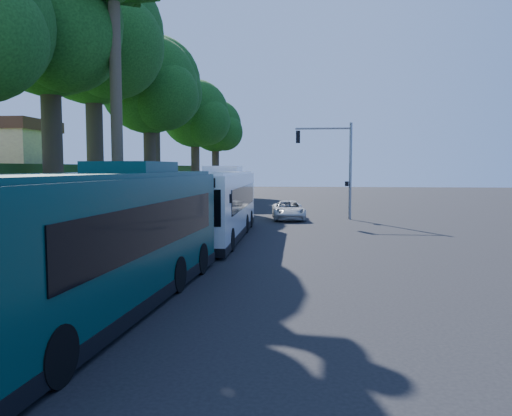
# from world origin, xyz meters

# --- Properties ---
(ground) EXTENTS (140.00, 140.00, 0.00)m
(ground) POSITION_xyz_m (0.00, 0.00, 0.00)
(ground) COLOR black
(ground) RESTS_ON ground
(sidewalk) EXTENTS (4.50, 70.00, 0.12)m
(sidewalk) POSITION_xyz_m (-7.30, 0.00, 0.06)
(sidewalk) COLOR gray
(sidewalk) RESTS_ON ground
(red_curb) EXTENTS (0.25, 30.00, 0.13)m
(red_curb) POSITION_xyz_m (-5.00, -4.00, 0.07)
(red_curb) COLOR maroon
(red_curb) RESTS_ON ground
(grass_verge) EXTENTS (8.00, 70.00, 0.06)m
(grass_verge) POSITION_xyz_m (-13.00, 5.00, 0.03)
(grass_verge) COLOR #234719
(grass_verge) RESTS_ON ground
(bus_shelter) EXTENTS (3.20, 1.51, 2.55)m
(bus_shelter) POSITION_xyz_m (-7.26, -2.86, 1.81)
(bus_shelter) COLOR black
(bus_shelter) RESTS_ON ground
(stop_sign_pole) EXTENTS (0.35, 0.06, 3.17)m
(stop_sign_pole) POSITION_xyz_m (-5.40, -5.00, 2.08)
(stop_sign_pole) COLOR gray
(stop_sign_pole) RESTS_ON ground
(traffic_signal_pole) EXTENTS (4.10, 0.30, 7.00)m
(traffic_signal_pole) POSITION_xyz_m (3.78, 10.00, 4.42)
(traffic_signal_pole) COLOR gray
(traffic_signal_pole) RESTS_ON ground
(tree_0) EXTENTS (8.40, 8.00, 15.70)m
(tree_0) POSITION_xyz_m (-12.40, -0.02, 11.20)
(tree_0) COLOR #382B1E
(tree_0) RESTS_ON ground
(tree_1) EXTENTS (10.50, 10.00, 18.26)m
(tree_1) POSITION_xyz_m (-13.37, 7.98, 12.73)
(tree_1) COLOR #382B1E
(tree_1) RESTS_ON ground
(tree_2) EXTENTS (8.82, 8.40, 15.12)m
(tree_2) POSITION_xyz_m (-11.89, 15.98, 10.48)
(tree_2) COLOR #382B1E
(tree_2) RESTS_ON ground
(tree_3) EXTENTS (10.08, 9.60, 17.28)m
(tree_3) POSITION_xyz_m (-13.88, 23.98, 11.98)
(tree_3) COLOR #382B1E
(tree_3) RESTS_ON ground
(tree_4) EXTENTS (8.40, 8.00, 14.14)m
(tree_4) POSITION_xyz_m (-11.40, 31.98, 9.73)
(tree_4) COLOR #382B1E
(tree_4) RESTS_ON ground
(tree_5) EXTENTS (7.35, 7.00, 12.86)m
(tree_5) POSITION_xyz_m (-10.41, 39.99, 8.96)
(tree_5) COLOR #382B1E
(tree_5) RESTS_ON ground
(white_bus) EXTENTS (2.94, 13.03, 3.87)m
(white_bus) POSITION_xyz_m (-3.14, -0.37, 1.89)
(white_bus) COLOR white
(white_bus) RESTS_ON ground
(teal_bus) EXTENTS (3.69, 13.50, 3.98)m
(teal_bus) POSITION_xyz_m (-3.79, -14.24, 1.94)
(teal_bus) COLOR #0A3734
(teal_bus) RESTS_ON ground
(pickup) EXTENTS (2.73, 5.08, 1.36)m
(pickup) POSITION_xyz_m (0.34, 9.53, 0.68)
(pickup) COLOR silver
(pickup) RESTS_ON ground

